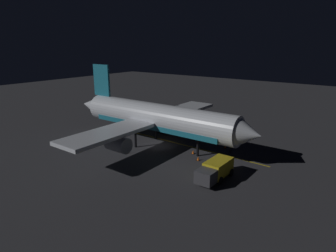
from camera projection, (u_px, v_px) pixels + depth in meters
ground_plane at (158, 146)px, 45.21m from camera, size 180.00×180.00×0.20m
apron_guide_stripe at (189, 146)px, 44.94m from camera, size 1.04×25.27×0.01m
airliner at (154, 118)px, 44.33m from camera, size 31.11×33.26×11.85m
baggage_truck at (215, 170)px, 33.61m from camera, size 5.76×2.35×2.20m
catering_truck at (168, 123)px, 53.24m from camera, size 6.66×3.91×2.51m
ground_crew_worker at (231, 147)px, 42.06m from camera, size 0.40×0.40×1.74m
traffic_cone_near_left at (193, 152)px, 41.80m from camera, size 0.50×0.50×0.55m
traffic_cone_near_right at (198, 159)px, 39.42m from camera, size 0.50×0.50×0.55m
traffic_cone_under_wing at (225, 146)px, 44.12m from camera, size 0.50×0.50×0.55m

